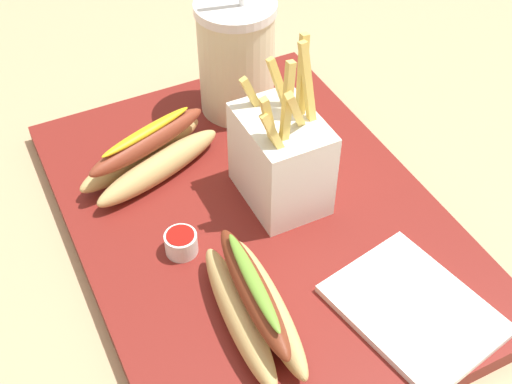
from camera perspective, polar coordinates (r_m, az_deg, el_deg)
name	(u,v)px	position (r m, az deg, el deg)	size (l,w,h in m)	color
ground_plane	(256,233)	(0.69, 0.00, -3.53)	(2.40, 2.40, 0.02)	tan
food_tray	(256,220)	(0.68, 0.00, -2.40)	(0.47, 0.35, 0.02)	maroon
soda_cup	(237,57)	(0.76, -1.67, 11.40)	(0.09, 0.09, 0.21)	beige
fries_basket	(281,157)	(0.65, 2.15, 2.97)	(0.10, 0.07, 0.17)	white
hot_dog_1	(253,305)	(0.57, -0.23, -9.58)	(0.16, 0.06, 0.06)	tan
hot_dog_2	(150,155)	(0.71, -9.02, 3.11)	(0.11, 0.17, 0.06)	tan
ketchup_cup_1	(181,242)	(0.63, -6.40, -4.27)	(0.03, 0.03, 0.02)	white
ketchup_cup_2	(281,137)	(0.74, 2.16, 4.68)	(0.04, 0.04, 0.02)	white
napkin_stack	(414,309)	(0.61, 13.29, -9.70)	(0.14, 0.11, 0.01)	white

